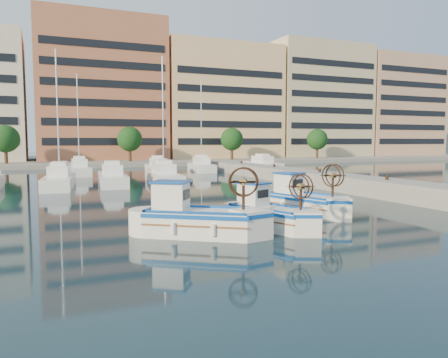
# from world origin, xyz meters

# --- Properties ---
(ground) EXTENTS (300.00, 300.00, 0.00)m
(ground) POSITION_xyz_m (0.00, 0.00, 0.00)
(ground) COLOR #172F3C
(ground) RESTS_ON ground
(quay) EXTENTS (3.00, 60.00, 1.20)m
(quay) POSITION_xyz_m (13.00, 8.00, 0.60)
(quay) COLOR gray
(quay) RESTS_ON ground
(waterfront) EXTENTS (180.00, 40.00, 25.60)m
(waterfront) POSITION_xyz_m (9.23, 65.04, 11.10)
(waterfront) COLOR gray
(waterfront) RESTS_ON ground
(hill_east) EXTENTS (160.00, 160.00, 50.00)m
(hill_east) POSITION_xyz_m (140.00, 110.00, 0.00)
(hill_east) COLOR slate
(hill_east) RESTS_ON ground
(yacht_marina) EXTENTS (37.27, 23.01, 11.50)m
(yacht_marina) POSITION_xyz_m (-3.14, 27.79, 0.53)
(yacht_marina) COLOR white
(yacht_marina) RESTS_ON ground
(fishing_boat_a) EXTENTS (4.66, 4.00, 2.86)m
(fishing_boat_a) POSITION_xyz_m (-3.36, -0.80, 0.79)
(fishing_boat_a) COLOR white
(fishing_boat_a) RESTS_ON ground
(fishing_boat_b) EXTENTS (2.92, 4.20, 2.53)m
(fishing_boat_b) POSITION_xyz_m (0.16, -0.53, 0.70)
(fishing_boat_b) COLOR white
(fishing_boat_b) RESTS_ON ground
(fishing_boat_c) EXTENTS (2.94, 4.54, 2.75)m
(fishing_boat_c) POSITION_xyz_m (3.64, 2.09, 0.76)
(fishing_boat_c) COLOR white
(fishing_boat_c) RESTS_ON ground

